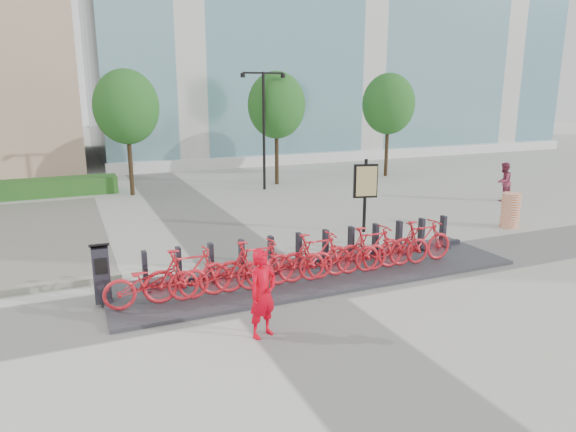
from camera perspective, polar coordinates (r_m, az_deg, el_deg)
name	(u,v)px	position (r m, az deg, el deg)	size (l,w,h in m)	color
ground	(274,288)	(11.38, -1.62, -8.01)	(120.00, 120.00, 0.00)	#9D9C8D
hedge_b	(40,188)	(23.37, -25.83, 2.82)	(6.00, 1.20, 0.70)	#1F641D
tree_1	(126,107)	(21.96, -17.52, 11.47)	(2.60, 2.60, 5.10)	black
tree_2	(276,105)	(23.58, -1.29, 12.19)	(2.60, 2.60, 5.10)	black
tree_3	(389,104)	(26.44, 11.11, 12.11)	(2.60, 2.60, 5.10)	black
streetlamp	(264,117)	(22.30, -2.71, 10.92)	(2.00, 0.20, 5.00)	black
dock_pad	(320,274)	(12.13, 3.59, -6.43)	(9.60, 2.40, 0.08)	#323238
dock_rail_posts	(314,249)	(12.41, 2.87, -3.69)	(8.02, 0.50, 0.85)	#22212A
bike_0	(152,281)	(10.51, -14.91, -7.04)	(0.65, 1.87, 0.98)	red
bike_1	(188,274)	(10.61, -11.06, -6.32)	(0.51, 1.81, 1.09)	red
bike_2	(222,271)	(10.79, -7.30, -6.13)	(0.65, 1.87, 0.98)	red
bike_3	(255,264)	(10.98, -3.69, -5.39)	(0.51, 1.81, 1.09)	red
bike_4	(286,262)	(11.24, -0.22, -5.19)	(0.65, 1.87, 0.98)	red
bike_5	(316,256)	(11.51, 3.09, -4.46)	(0.51, 1.81, 1.09)	red
bike_6	(344,254)	(11.86, 6.21, -4.26)	(0.65, 1.87, 0.98)	red
bike_7	(371,248)	(12.20, 9.16, -3.57)	(0.51, 1.81, 1.09)	red
bike_8	(396,247)	(12.60, 11.92, -3.38)	(0.65, 1.87, 0.98)	red
bike_9	(421,241)	(13.01, 14.53, -2.75)	(0.51, 1.81, 1.09)	red
kiosk	(101,273)	(10.92, -20.02, -6.00)	(0.40, 0.34, 1.26)	#22212A
worker_red	(263,293)	(9.01, -2.83, -8.59)	(0.58, 0.38, 1.59)	red
pedestrian	(504,182)	(21.83, 22.83, 3.53)	(0.74, 0.58, 1.52)	#852E46
construction_barrel	(510,210)	(17.68, 23.49, 0.60)	(0.57, 0.57, 1.10)	#DB4300
map_sign	(365,184)	(15.65, 8.60, 3.52)	(0.74, 0.29, 2.24)	black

